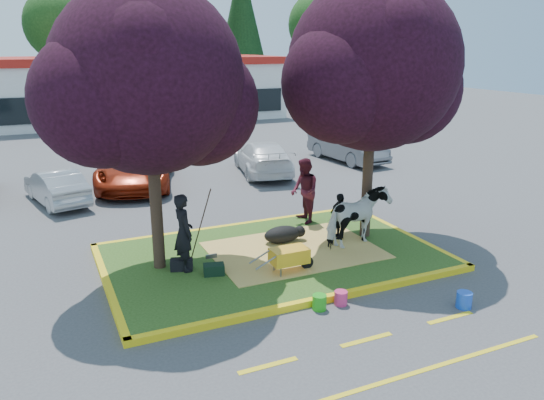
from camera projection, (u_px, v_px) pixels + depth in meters
name	position (u px, v px, depth m)	size (l,w,h in m)	color
ground	(273.00, 259.00, 13.50)	(90.00, 90.00, 0.00)	#424244
median_island	(273.00, 257.00, 13.48)	(8.00, 5.00, 0.15)	#294916
curb_near	(323.00, 299.00, 11.23)	(8.30, 0.16, 0.15)	yellow
curb_far	(237.00, 226.00, 15.74)	(8.30, 0.16, 0.15)	yellow
curb_left	(107.00, 286.00, 11.87)	(0.16, 5.30, 0.15)	yellow
curb_right	(403.00, 234.00, 15.10)	(0.16, 5.30, 0.15)	yellow
straw_bedding	(294.00, 250.00, 13.70)	(4.20, 3.00, 0.01)	#EBC661
tree_purple_left	(149.00, 88.00, 11.50)	(5.06, 4.20, 6.51)	black
tree_purple_right	(374.00, 73.00, 13.52)	(5.30, 4.40, 6.82)	black
fire_lane_stripe_a	(268.00, 366.00, 9.04)	(1.10, 0.12, 0.01)	yellow
fire_lane_stripe_b	(366.00, 340.00, 9.83)	(1.10, 0.12, 0.01)	yellow
fire_lane_stripe_c	(450.00, 318.00, 10.62)	(1.10, 0.12, 0.01)	yellow
fire_lane_long	(407.00, 375.00, 8.78)	(6.00, 0.10, 0.01)	yellow
retail_building	(138.00, 88.00, 38.11)	(20.40, 8.40, 4.40)	silver
treeline	(102.00, 13.00, 44.66)	(46.58, 7.80, 14.63)	black
cow	(358.00, 218.00, 13.82)	(0.83, 1.83, 1.55)	white
calf	(282.00, 234.00, 14.19)	(1.03, 0.59, 0.45)	black
handler	(184.00, 232.00, 12.29)	(0.68, 0.44, 1.85)	black
visitor_a	(304.00, 191.00, 15.61)	(0.94, 0.73, 1.93)	#4D1624
visitor_b	(340.00, 216.00, 14.40)	(0.75, 0.31, 1.27)	black
wheelbarrow	(289.00, 256.00, 12.29)	(1.56, 0.52, 0.59)	black
gear_bag_dark	(182.00, 264.00, 12.50)	(0.52, 0.28, 0.26)	black
gear_bag_green	(214.00, 269.00, 12.23)	(0.47, 0.29, 0.25)	black
bucket_green	(319.00, 302.00, 10.93)	(0.30, 0.30, 0.32)	#20A118
bucket_pink	(341.00, 298.00, 11.13)	(0.28, 0.28, 0.30)	#D32E69
bucket_blue	(464.00, 300.00, 11.00)	(0.32, 0.32, 0.34)	blue
car_silver	(56.00, 186.00, 18.11)	(1.26, 3.62, 1.19)	#A3A6AB
car_red	(136.00, 165.00, 20.39)	(2.61, 5.67, 1.57)	maroon
car_white	(263.00, 157.00, 22.29)	(1.92, 4.73, 1.37)	white
car_grey	(347.00, 145.00, 24.64)	(1.57, 4.49, 1.48)	#5A5C61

